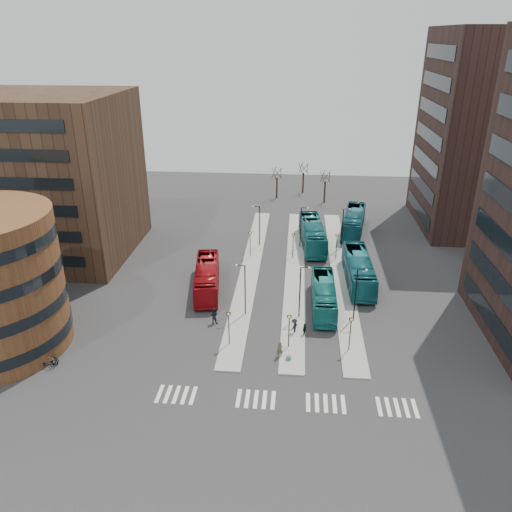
# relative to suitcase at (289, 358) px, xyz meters

# --- Properties ---
(ground) EXTENTS (160.00, 160.00, 0.00)m
(ground) POSITION_rel_suitcase_xyz_m (-1.67, -9.83, -0.27)
(ground) COLOR #2A2A2C
(ground) RESTS_ON ground
(island_left) EXTENTS (2.50, 45.00, 0.15)m
(island_left) POSITION_rel_suitcase_xyz_m (-5.67, 20.17, -0.20)
(island_left) COLOR gray
(island_left) RESTS_ON ground
(island_mid) EXTENTS (2.50, 45.00, 0.15)m
(island_mid) POSITION_rel_suitcase_xyz_m (0.33, 20.17, -0.20)
(island_mid) COLOR gray
(island_mid) RESTS_ON ground
(island_right) EXTENTS (2.50, 45.00, 0.15)m
(island_right) POSITION_rel_suitcase_xyz_m (6.33, 20.17, -0.20)
(island_right) COLOR gray
(island_right) RESTS_ON ground
(suitcase) EXTENTS (0.45, 0.36, 0.55)m
(suitcase) POSITION_rel_suitcase_xyz_m (0.00, 0.00, 0.00)
(suitcase) COLOR navy
(suitcase) RESTS_ON ground
(red_bus) EXTENTS (4.40, 11.99, 3.26)m
(red_bus) POSITION_rel_suitcase_xyz_m (-10.39, 13.95, 1.36)
(red_bus) COLOR #9F0C12
(red_bus) RESTS_ON ground
(teal_bus_a) EXTENTS (2.58, 10.92, 3.04)m
(teal_bus_a) POSITION_rel_suitcase_xyz_m (3.68, 10.69, 1.25)
(teal_bus_a) COLOR #156D6B
(teal_bus_a) RESTS_ON ground
(teal_bus_b) EXTENTS (4.13, 13.10, 3.59)m
(teal_bus_b) POSITION_rel_suitcase_xyz_m (2.70, 29.12, 1.52)
(teal_bus_b) COLOR #146768
(teal_bus_b) RESTS_ON ground
(teal_bus_c) EXTENTS (3.22, 12.71, 3.52)m
(teal_bus_c) POSITION_rel_suitcase_xyz_m (8.28, 17.37, 1.49)
(teal_bus_c) COLOR #166570
(teal_bus_c) RESTS_ON ground
(teal_bus_d) EXTENTS (4.95, 12.79, 3.48)m
(teal_bus_d) POSITION_rel_suitcase_xyz_m (9.31, 35.17, 1.46)
(teal_bus_d) COLOR #145664
(teal_bus_d) RESTS_ON ground
(traveller) EXTENTS (0.68, 0.52, 1.68)m
(traveller) POSITION_rel_suitcase_xyz_m (-0.86, 0.54, 0.57)
(traveller) COLOR brown
(traveller) RESTS_ON ground
(commuter_a) EXTENTS (1.00, 0.85, 1.82)m
(commuter_a) POSITION_rel_suitcase_xyz_m (-8.27, 6.22, 0.63)
(commuter_a) COLOR black
(commuter_a) RESTS_ON ground
(commuter_b) EXTENTS (0.68, 0.95, 1.49)m
(commuter_b) POSITION_rel_suitcase_xyz_m (1.53, 4.48, 0.47)
(commuter_b) COLOR black
(commuter_b) RESTS_ON ground
(commuter_c) EXTENTS (1.09, 1.27, 1.70)m
(commuter_c) POSITION_rel_suitcase_xyz_m (0.46, 4.93, 0.57)
(commuter_c) COLOR black
(commuter_c) RESTS_ON ground
(bicycle_near) EXTENTS (1.55, 0.60, 0.80)m
(bicycle_near) POSITION_rel_suitcase_xyz_m (-22.67, -3.19, 0.13)
(bicycle_near) COLOR gray
(bicycle_near) RESTS_ON ground
(bicycle_mid) EXTENTS (1.83, 0.67, 1.08)m
(bicycle_mid) POSITION_rel_suitcase_xyz_m (-22.67, -2.65, 0.26)
(bicycle_mid) COLOR gray
(bicycle_mid) RESTS_ON ground
(bicycle_far) EXTENTS (1.77, 1.22, 0.88)m
(bicycle_far) POSITION_rel_suitcase_xyz_m (-22.67, -2.00, 0.17)
(bicycle_far) COLOR gray
(bicycle_far) RESTS_ON ground
(crosswalk_stripes) EXTENTS (22.35, 2.40, 0.01)m
(crosswalk_stripes) POSITION_rel_suitcase_xyz_m (0.08, -5.83, -0.27)
(crosswalk_stripes) COLOR silver
(crosswalk_stripes) RESTS_ON ground
(office_block) EXTENTS (25.00, 20.12, 22.00)m
(office_block) POSITION_rel_suitcase_xyz_m (-35.67, 24.15, 10.73)
(office_block) COLOR #463020
(office_block) RESTS_ON ground
(tower_far) EXTENTS (20.12, 20.00, 30.00)m
(tower_far) POSITION_rel_suitcase_xyz_m (30.31, 40.17, 14.72)
(tower_far) COLOR #311F1B
(tower_far) RESTS_ON ground
(sign_poles) EXTENTS (12.45, 22.12, 3.65)m
(sign_poles) POSITION_rel_suitcase_xyz_m (-0.07, 13.17, 2.13)
(sign_poles) COLOR black
(sign_poles) RESTS_ON ground
(lamp_posts) EXTENTS (14.04, 20.24, 6.12)m
(lamp_posts) POSITION_rel_suitcase_xyz_m (0.97, 18.17, 3.30)
(lamp_posts) COLOR black
(lamp_posts) RESTS_ON ground
(bare_trees) EXTENTS (10.97, 8.14, 5.90)m
(bare_trees) POSITION_rel_suitcase_xyz_m (1.00, 52.84, 2.45)
(bare_trees) COLOR black
(bare_trees) RESTS_ON ground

